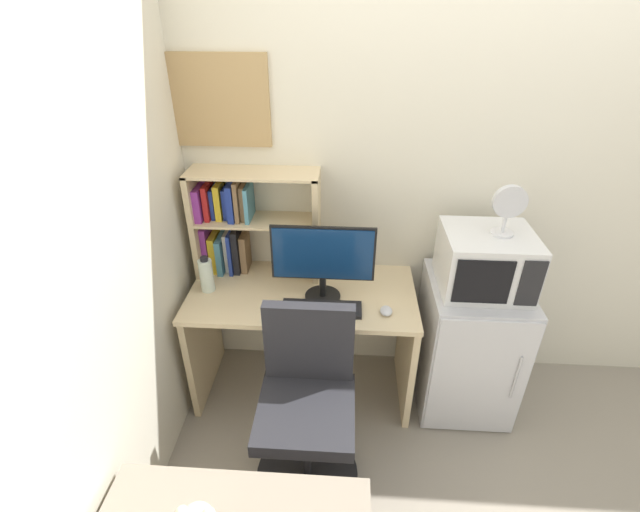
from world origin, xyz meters
The scene contains 12 objects.
wall_back centered at (0.40, 0.02, 1.30)m, with size 6.40×0.04×2.60m, color silver.
desk centered at (-0.93, -0.31, 0.51)m, with size 1.25×0.62×0.73m.
hutch_bookshelf centered at (-1.30, -0.10, 1.05)m, with size 0.71×0.23×0.62m.
monitor centered at (-0.81, -0.35, 0.98)m, with size 0.54×0.19×0.43m.
keyboard centered at (-0.81, -0.47, 0.74)m, with size 0.42×0.13×0.02m, color black.
computer_mouse centered at (-0.48, -0.48, 0.75)m, with size 0.06×0.08×0.04m, color silver.
water_bottle centered at (-1.45, -0.33, 0.83)m, with size 0.07×0.07×0.21m.
mini_fridge centered at (0.02, -0.32, 0.41)m, with size 0.51×0.57×0.81m.
microwave centered at (0.02, -0.31, 0.97)m, with size 0.45×0.41×0.31m.
desk_fan centered at (0.07, -0.32, 1.27)m, with size 0.16×0.11×0.26m.
desk_chair centered at (-0.85, -0.86, 0.42)m, with size 0.52×0.52×0.94m.
wall_corkboard centered at (-1.48, -0.01, 1.68)m, with size 0.76×0.02×0.46m, color tan.
Camera 1 is at (-0.70, -2.32, 2.15)m, focal length 25.00 mm.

